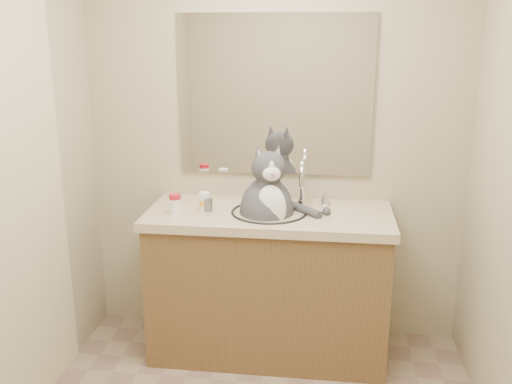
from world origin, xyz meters
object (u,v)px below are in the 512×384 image
pill_bottle_redcap (175,204)px  pill_bottle_orange (205,202)px  cat (268,207)px  grey_canister (208,205)px

pill_bottle_redcap → pill_bottle_orange: size_ratio=1.08×
cat → pill_bottle_orange: (-0.35, 0.01, 0.02)m
cat → pill_bottle_redcap: size_ratio=5.48×
pill_bottle_orange → grey_canister: 0.03m
pill_bottle_orange → pill_bottle_redcap: bearing=-149.3°
grey_canister → pill_bottle_orange: bearing=142.8°
pill_bottle_redcap → pill_bottle_orange: (0.14, 0.08, -0.01)m
cat → pill_bottle_redcap: cat is taller
grey_canister → pill_bottle_redcap: bearing=-158.4°
cat → pill_bottle_orange: 0.35m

